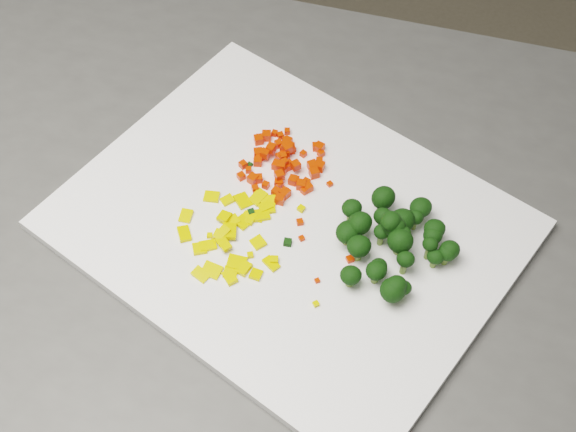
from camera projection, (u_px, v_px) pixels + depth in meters
The scene contains 144 objects.
counter_block at pixel (252, 385), 1.26m from camera, with size 1.08×0.76×0.90m, color #494946.
cutting_board at pixel (288, 225), 0.88m from camera, with size 0.47×0.36×0.01m, color white.
carrot_pile at pixel (283, 159), 0.91m from camera, with size 0.10×0.10×0.03m, color #F12002, non-canonical shape.
pepper_pile at pixel (232, 231), 0.86m from camera, with size 0.12×0.12×0.02m, color yellow, non-canonical shape.
broccoli_pile at pixel (392, 235), 0.83m from camera, with size 0.12×0.12×0.06m, color black, non-canonical shape.
carrot_cube_0 at pixel (266, 136), 0.94m from camera, with size 0.01×0.01×0.01m, color #F12002.
carrot_cube_1 at pixel (262, 138), 0.94m from camera, with size 0.01×0.01×0.01m, color #F12002.
carrot_cube_2 at pixel (277, 165), 0.92m from camera, with size 0.01×0.01×0.01m, color #F12002.
carrot_cube_3 at pixel (279, 185), 0.90m from camera, with size 0.01×0.01×0.01m, color #F12002.
carrot_cube_4 at pixel (271, 148), 0.92m from camera, with size 0.01×0.01×0.01m, color #F12002.
carrot_cube_5 at pixel (243, 165), 0.92m from camera, with size 0.01×0.01×0.01m, color #F12002.
carrot_cube_6 at pixel (281, 157), 0.92m from camera, with size 0.01×0.01×0.01m, color #F12002.
carrot_cube_7 at pixel (319, 161), 0.92m from camera, with size 0.01×0.01×0.01m, color #F12002.
carrot_cube_8 at pixel (285, 162), 0.91m from camera, with size 0.01×0.01×0.01m, color #F12002.
carrot_cube_9 at pixel (249, 170), 0.92m from camera, with size 0.01×0.01×0.01m, color #F12002.
carrot_cube_10 at pixel (286, 155), 0.93m from camera, with size 0.01×0.01×0.01m, color #F12002.
carrot_cube_11 at pixel (292, 149), 0.93m from camera, with size 0.01×0.01×0.01m, color #F12002.
carrot_cube_12 at pixel (295, 180), 0.91m from camera, with size 0.01×0.01×0.01m, color #F12002.
carrot_cube_13 at pixel (287, 145), 0.94m from camera, with size 0.01×0.01×0.01m, color #F12002.
carrot_cube_14 at pixel (281, 166), 0.91m from camera, with size 0.01×0.01×0.01m, color #F12002.
carrot_cube_15 at pixel (320, 166), 0.92m from camera, with size 0.01×0.01×0.01m, color #F12002.
carrot_cube_16 at pixel (258, 161), 0.92m from camera, with size 0.01×0.01×0.01m, color #F12002.
carrot_cube_17 at pixel (279, 176), 0.90m from camera, with size 0.01×0.01×0.01m, color #F12002.
carrot_cube_18 at pixel (266, 185), 0.90m from camera, with size 0.01×0.01×0.01m, color #F12002.
carrot_cube_19 at pixel (258, 153), 0.93m from camera, with size 0.01×0.01×0.01m, color #F12002.
carrot_cube_20 at pixel (287, 192), 0.90m from camera, with size 0.01×0.01×0.01m, color #F12002.
carrot_cube_21 at pixel (279, 182), 0.90m from camera, with size 0.01×0.01×0.01m, color #F12002.
carrot_cube_22 at pixel (259, 179), 0.91m from camera, with size 0.01×0.01×0.01m, color #F12002.
carrot_cube_23 at pixel (285, 193), 0.89m from camera, with size 0.01×0.01×0.01m, color #F12002.
carrot_cube_24 at pixel (275, 133), 0.95m from camera, with size 0.01×0.01×0.01m, color #F12002.
carrot_cube_25 at pixel (301, 185), 0.90m from camera, with size 0.01×0.01×0.01m, color #F12002.
carrot_cube_26 at pixel (287, 153), 0.92m from camera, with size 0.01×0.01×0.01m, color #F12002.
carrot_cube_27 at pixel (285, 194), 0.89m from camera, with size 0.01×0.01×0.01m, color #F12002.
carrot_cube_28 at pixel (308, 188), 0.90m from camera, with size 0.01×0.01×0.01m, color #F12002.
carrot_cube_29 at pixel (285, 148), 0.93m from camera, with size 0.01×0.01×0.01m, color #F12002.
carrot_cube_30 at pixel (280, 199), 0.89m from camera, with size 0.01×0.01×0.01m, color #F12002.
carrot_cube_31 at pixel (257, 161), 0.92m from camera, with size 0.01×0.01×0.01m, color #F12002.
carrot_cube_32 at pixel (289, 147), 0.93m from camera, with size 0.01×0.01×0.01m, color #F12002.
carrot_cube_33 at pixel (265, 155), 0.93m from camera, with size 0.01×0.01×0.01m, color #F12002.
carrot_cube_34 at pixel (319, 147), 0.93m from camera, with size 0.01×0.01×0.01m, color #F12002.
carrot_cube_35 at pixel (282, 169), 0.91m from camera, with size 0.01×0.01×0.01m, color #F12002.
carrot_cube_36 at pixel (316, 147), 0.93m from camera, with size 0.01×0.01×0.01m, color #F12002.
carrot_cube_37 at pixel (253, 179), 0.91m from camera, with size 0.01×0.01×0.01m, color #F12002.
carrot_cube_38 at pixel (312, 166), 0.92m from camera, with size 0.01×0.01×0.01m, color #F12002.
carrot_cube_39 at pixel (303, 154), 0.93m from camera, with size 0.01×0.01×0.01m, color #F12002.
carrot_cube_40 at pixel (276, 192), 0.90m from camera, with size 0.01×0.01×0.01m, color #F12002.
carrot_cube_41 at pixel (271, 149), 0.92m from camera, with size 0.01×0.01×0.01m, color #F12002.
carrot_cube_42 at pixel (287, 141), 0.94m from camera, with size 0.01×0.01×0.01m, color #F12002.
carrot_cube_43 at pixel (283, 156), 0.92m from camera, with size 0.01×0.01×0.01m, color #F12002.
carrot_cube_44 at pixel (286, 140), 0.94m from camera, with size 0.01×0.01×0.01m, color #F12002.
carrot_cube_45 at pixel (255, 189), 0.90m from camera, with size 0.01×0.01×0.01m, color #F12002.
carrot_cube_46 at pixel (241, 176), 0.91m from camera, with size 0.01×0.01×0.01m, color #F12002.
carrot_cube_47 at pixel (304, 191), 0.90m from camera, with size 0.01×0.01×0.01m, color #F12002.
carrot_cube_48 at pixel (260, 156), 0.93m from camera, with size 0.01×0.01×0.01m, color #F12002.
carrot_cube_49 at pixel (289, 165), 0.92m from camera, with size 0.01×0.01×0.01m, color #F12002.
carrot_cube_50 at pixel (291, 148), 0.93m from camera, with size 0.01×0.01×0.01m, color #F12002.
carrot_cube_51 at pixel (279, 144), 0.94m from camera, with size 0.01×0.01×0.01m, color #F12002.
carrot_cube_52 at pixel (286, 149), 0.93m from camera, with size 0.01×0.01×0.01m, color #F12002.
carrot_cube_53 at pixel (306, 182), 0.90m from camera, with size 0.01×0.01×0.01m, color #F12002.
carrot_cube_54 at pixel (265, 154), 0.92m from camera, with size 0.01×0.01×0.01m, color #F12002.
carrot_cube_55 at pixel (258, 138), 0.94m from camera, with size 0.01×0.01×0.01m, color #F12002.
carrot_cube_56 at pixel (314, 173), 0.91m from camera, with size 0.01×0.01×0.01m, color #F12002.
carrot_cube_57 at pixel (321, 153), 0.93m from camera, with size 0.01×0.01×0.01m, color #F12002.
carrot_cube_58 at pixel (293, 180), 0.91m from camera, with size 0.01×0.01×0.01m, color #F12002.
carrot_cube_59 at pixel (287, 131), 0.95m from camera, with size 0.01×0.01×0.01m, color #F12002.
carrot_cube_60 at pixel (296, 165), 0.91m from camera, with size 0.01×0.01×0.01m, color #F12002.
carrot_cube_61 at pixel (287, 148), 0.92m from camera, with size 0.01×0.01×0.01m, color #F12002.
carrot_cube_62 at pixel (259, 140), 0.94m from camera, with size 0.01×0.01×0.01m, color #F12002.
carrot_cube_63 at pixel (284, 159), 0.92m from camera, with size 0.01×0.01×0.01m, color #F12002.
carrot_cube_64 at pixel (280, 136), 0.95m from camera, with size 0.01×0.01×0.01m, color #F12002.
pepper_chunk_0 at pixel (184, 234), 0.87m from camera, with size 0.02×0.01×0.00m, color yellow.
pepper_chunk_1 at pixel (222, 233), 0.86m from camera, with size 0.02×0.01×0.00m, color yellow.
pepper_chunk_2 at pixel (261, 215), 0.88m from camera, with size 0.01×0.02×0.00m, color yellow.
pepper_chunk_3 at pixel (248, 218), 0.88m from camera, with size 0.01×0.02×0.00m, color yellow.
pepper_chunk_4 at pixel (243, 222), 0.88m from camera, with size 0.02×0.01×0.00m, color yellow.
pepper_chunk_5 at pixel (224, 217), 0.87m from camera, with size 0.01×0.01×0.00m, color yellow.
pepper_chunk_6 at pixel (237, 263), 0.84m from camera, with size 0.02×0.02×0.00m, color yellow.
pepper_chunk_7 at pixel (208, 246), 0.86m from camera, with size 0.02×0.01×0.00m, color yellow.
pepper_chunk_8 at pixel (227, 200), 0.89m from camera, with size 0.01×0.01×0.00m, color yellow.
pepper_chunk_9 at pixel (269, 208), 0.89m from camera, with size 0.01×0.02×0.00m, color yellow.
pepper_chunk_10 at pixel (231, 222), 0.87m from camera, with size 0.01×0.02×0.00m, color yellow.
pepper_chunk_11 at pixel (243, 201), 0.89m from camera, with size 0.02×0.02×0.00m, color yellow.
pepper_chunk_12 at pixel (222, 236), 0.86m from camera, with size 0.02×0.01×0.00m, color yellow.
pepper_chunk_13 at pixel (254, 217), 0.88m from camera, with size 0.02×0.01×0.00m, color yellow.
pepper_chunk_14 at pixel (258, 242), 0.86m from camera, with size 0.02×0.01×0.00m, color yellow.
pepper_chunk_15 at pixel (266, 207), 0.89m from camera, with size 0.02×0.01×0.00m, color yellow.
pepper_chunk_16 at pixel (256, 274), 0.84m from camera, with size 0.01×0.01×0.00m, color yellow.
pepper_chunk_17 at pixel (229, 231), 0.86m from camera, with size 0.02×0.01×0.00m, color yellow.
pepper_chunk_18 at pixel (186, 216), 0.88m from camera, with size 0.01×0.02×0.00m, color yellow.
pepper_chunk_19 at pixel (224, 243), 0.85m from camera, with size 0.02×0.01×0.00m, color yellow.
pepper_chunk_20 at pixel (230, 273), 0.84m from camera, with size 0.01×0.01×0.00m, color yellow.
pepper_chunk_21 at pixel (271, 264), 0.84m from camera, with size 0.02×0.01×0.00m, color yellow.
pepper_chunk_22 at pixel (258, 197), 0.89m from camera, with size 0.02×0.01×0.00m, color yellow.
pepper_chunk_23 at pixel (212, 270), 0.84m from camera, with size 0.02×0.02×0.00m, color yellow.
pepper_chunk_24 at pixel (230, 277), 0.83m from camera, with size 0.02×0.01×0.00m, color yellow.
pepper_chunk_25 at pixel (200, 248), 0.86m from camera, with size 0.01×0.01×0.00m, color yellow.
pepper_chunk_26 at pixel (212, 197), 0.90m from camera, with size 0.02×0.01×0.00m, color yellow.
pepper_chunk_27 at pixel (201, 275), 0.84m from camera, with size 0.01×0.02×0.00m, color yellow.
pepper_chunk_28 at pixel (242, 267), 0.84m from camera, with size 0.02×0.02×0.00m, color yellow.
pepper_chunk_29 at pixel (268, 201), 0.89m from camera, with size 0.01×0.02×0.00m, color yellow.
broccoli_floret_0 at pixel (403, 290), 0.81m from camera, with size 0.02×0.02×0.02m, color black, non-canonical shape.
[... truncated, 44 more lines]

